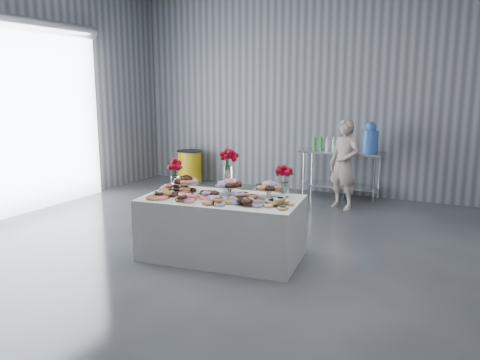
% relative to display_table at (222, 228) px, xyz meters
% --- Properties ---
extents(ground, '(9.00, 9.00, 0.00)m').
position_rel_display_table_xyz_m(ground, '(-0.00, -0.38, -0.38)').
color(ground, '#34363B').
rests_on(ground, ground).
extents(room_walls, '(8.04, 9.04, 4.02)m').
position_rel_display_table_xyz_m(room_walls, '(-0.28, -0.31, 2.26)').
color(room_walls, gray).
rests_on(room_walls, ground).
extents(display_table, '(2.01, 1.22, 0.75)m').
position_rel_display_table_xyz_m(display_table, '(0.00, 0.00, 0.00)').
color(display_table, white).
rests_on(display_table, ground).
extents(prep_table, '(1.50, 0.60, 0.90)m').
position_rel_display_table_xyz_m(prep_table, '(0.51, 3.72, 0.24)').
color(prep_table, silver).
rests_on(prep_table, ground).
extents(donut_mounds, '(1.89, 1.01, 0.09)m').
position_rel_display_table_xyz_m(donut_mounds, '(-0.00, -0.05, 0.42)').
color(donut_mounds, '#E09B52').
rests_on(donut_mounds, display_table).
extents(cake_stand_left, '(0.36, 0.36, 0.17)m').
position_rel_display_table_xyz_m(cake_stand_left, '(-0.56, 0.08, 0.52)').
color(cake_stand_left, silver).
rests_on(cake_stand_left, display_table).
extents(cake_stand_mid, '(0.36, 0.36, 0.17)m').
position_rel_display_table_xyz_m(cake_stand_mid, '(0.03, 0.15, 0.52)').
color(cake_stand_mid, silver).
rests_on(cake_stand_mid, display_table).
extents(cake_stand_right, '(0.36, 0.36, 0.17)m').
position_rel_display_table_xyz_m(cake_stand_right, '(0.53, 0.22, 0.52)').
color(cake_stand_right, silver).
rests_on(cake_stand_right, display_table).
extents(danish_pile, '(0.48, 0.48, 0.11)m').
position_rel_display_table_xyz_m(danish_pile, '(0.76, -0.06, 0.43)').
color(danish_pile, white).
rests_on(danish_pile, display_table).
extents(bouquet_left, '(0.26, 0.26, 0.42)m').
position_rel_display_table_xyz_m(bouquet_left, '(-0.77, 0.16, 0.67)').
color(bouquet_left, white).
rests_on(bouquet_left, display_table).
extents(bouquet_right, '(0.26, 0.26, 0.42)m').
position_rel_display_table_xyz_m(bouquet_right, '(0.66, 0.38, 0.67)').
color(bouquet_right, white).
rests_on(bouquet_right, display_table).
extents(bouquet_center, '(0.26, 0.26, 0.57)m').
position_rel_display_table_xyz_m(bouquet_center, '(-0.09, 0.34, 0.75)').
color(bouquet_center, silver).
rests_on(bouquet_center, display_table).
extents(water_jug, '(0.28, 0.28, 0.55)m').
position_rel_display_table_xyz_m(water_jug, '(1.01, 3.72, 0.77)').
color(water_jug, '#447BE8').
rests_on(water_jug, prep_table).
extents(drink_bottles, '(0.54, 0.08, 0.27)m').
position_rel_display_table_xyz_m(drink_bottles, '(0.19, 3.62, 0.66)').
color(drink_bottles, '#268C33').
rests_on(drink_bottles, prep_table).
extents(person, '(0.66, 0.55, 1.54)m').
position_rel_display_table_xyz_m(person, '(0.73, 3.01, 0.39)').
color(person, '#CC8C93').
rests_on(person, ground).
extents(trash_barrel, '(0.55, 0.55, 0.71)m').
position_rel_display_table_xyz_m(trash_barrel, '(-2.84, 3.72, -0.02)').
color(trash_barrel, yellow).
rests_on(trash_barrel, ground).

